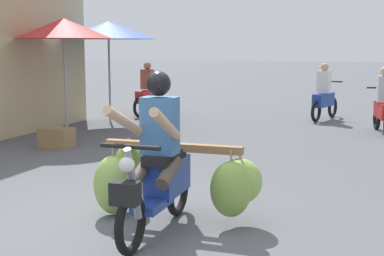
% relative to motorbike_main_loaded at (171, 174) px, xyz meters
% --- Properties ---
extents(ground_plane, '(120.00, 120.00, 0.00)m').
position_rel_motorbike_main_loaded_xyz_m(ground_plane, '(-0.50, -0.41, -0.52)').
color(ground_plane, '#56595E').
extents(motorbike_main_loaded, '(1.85, 1.77, 1.58)m').
position_rel_motorbike_main_loaded_xyz_m(motorbike_main_loaded, '(0.00, 0.00, 0.00)').
color(motorbike_main_loaded, black).
rests_on(motorbike_main_loaded, ground).
extents(motorbike_distant_ahead_left, '(0.50, 1.62, 1.40)m').
position_rel_motorbike_main_loaded_xyz_m(motorbike_distant_ahead_left, '(-3.97, 8.06, 0.05)').
color(motorbike_distant_ahead_left, black).
rests_on(motorbike_distant_ahead_left, ground).
extents(motorbike_distant_ahead_right, '(0.62, 1.59, 1.40)m').
position_rel_motorbike_main_loaded_xyz_m(motorbike_distant_ahead_right, '(0.49, 8.67, 0.05)').
color(motorbike_distant_ahead_right, black).
rests_on(motorbike_distant_ahead_right, ground).
extents(motorbike_distant_far_ahead, '(0.59, 1.60, 1.40)m').
position_rel_motorbike_main_loaded_xyz_m(motorbike_distant_far_ahead, '(1.91, 6.87, 0.05)').
color(motorbike_distant_far_ahead, black).
rests_on(motorbike_distant_far_ahead, ground).
extents(market_umbrella_near_shop, '(2.21, 2.21, 2.38)m').
position_rel_motorbike_main_loaded_xyz_m(market_umbrella_near_shop, '(-4.21, 6.42, 1.65)').
color(market_umbrella_near_shop, '#99999E').
rests_on(market_umbrella_near_shop, ground).
extents(market_umbrella_further_along, '(1.94, 1.94, 2.36)m').
position_rel_motorbike_main_loaded_xyz_m(market_umbrella_further_along, '(-4.15, 4.48, 1.64)').
color(market_umbrella_further_along, '#99999E').
rests_on(market_umbrella_further_along, ground).
extents(produce_crate, '(0.56, 0.40, 0.36)m').
position_rel_motorbike_main_loaded_xyz_m(produce_crate, '(-3.56, 3.24, -0.34)').
color(produce_crate, olive).
rests_on(produce_crate, ground).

